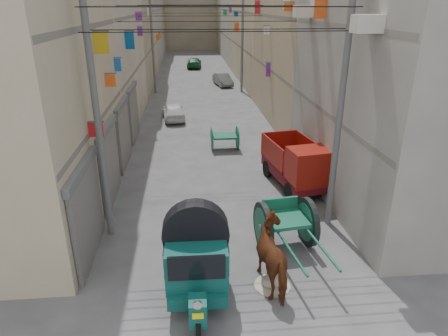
{
  "coord_description": "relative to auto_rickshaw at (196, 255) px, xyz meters",
  "views": [
    {
      "loc": [
        -1.0,
        -5.44,
        6.87
      ],
      "look_at": [
        0.11,
        6.5,
        1.93
      ],
      "focal_mm": 32.0,
      "sensor_mm": 36.0,
      "label": 1
    }
  ],
  "objects": [
    {
      "name": "building_row_left",
      "position": [
        -7.08,
        31.3,
        5.29
      ],
      "size": [
        8.0,
        62.0,
        14.0
      ],
      "color": "#C2B092",
      "rests_on": "ground"
    },
    {
      "name": "building_row_right",
      "position": [
        8.91,
        31.3,
        5.29
      ],
      "size": [
        8.0,
        62.0,
        14.0
      ],
      "color": "gray",
      "rests_on": "ground"
    },
    {
      "name": "end_cap_building",
      "position": [
        0.91,
        63.18,
        5.33
      ],
      "size": [
        22.0,
        10.0,
        13.0
      ],
      "primitive_type": "cube",
      "color": "#ADA588",
      "rests_on": "ground"
    },
    {
      "name": "shutters_left",
      "position": [
        -3.01,
        7.55,
        0.32
      ],
      "size": [
        0.18,
        14.4,
        2.88
      ],
      "color": "#4A494E",
      "rests_on": "ground"
    },
    {
      "name": "signboards",
      "position": [
        0.9,
        18.83,
        2.26
      ],
      "size": [
        8.22,
        40.52,
        5.67
      ],
      "color": "#0D508F",
      "rests_on": "ground"
    },
    {
      "name": "utility_poles",
      "position": [
        0.91,
        14.18,
        2.83
      ],
      "size": [
        7.4,
        22.2,
        8.0
      ],
      "color": "#59595C",
      "rests_on": "ground"
    },
    {
      "name": "overhead_cables",
      "position": [
        0.91,
        11.58,
        5.6
      ],
      "size": [
        7.4,
        22.52,
        1.12
      ],
      "color": "black",
      "rests_on": "ground"
    },
    {
      "name": "auto_rickshaw",
      "position": [
        0.0,
        0.0,
        0.0
      ],
      "size": [
        1.64,
        2.84,
        1.99
      ],
      "rotation": [
        0.0,
        0.0,
        -0.02
      ],
      "color": "black",
      "rests_on": "ground"
    },
    {
      "name": "tonga_cart",
      "position": [
        2.71,
        1.92,
        -0.38
      ],
      "size": [
        1.74,
        3.47,
        1.51
      ],
      "rotation": [
        0.0,
        0.0,
        0.13
      ],
      "color": "black",
      "rests_on": "ground"
    },
    {
      "name": "mini_truck",
      "position": [
        4.18,
        5.76,
        -0.21
      ],
      "size": [
        2.17,
        3.79,
        2.01
      ],
      "rotation": [
        0.0,
        0.0,
        0.17
      ],
      "color": "black",
      "rests_on": "ground"
    },
    {
      "name": "second_cart",
      "position": [
        1.72,
        10.84,
        -0.53
      ],
      "size": [
        1.37,
        1.22,
        1.2
      ],
      "rotation": [
        0.0,
        0.0,
        0.01
      ],
      "color": "#14583F",
      "rests_on": "ground"
    },
    {
      "name": "feed_sack",
      "position": [
        1.97,
        0.12,
        -1.02
      ],
      "size": [
        0.6,
        0.48,
        0.3
      ],
      "primitive_type": "ellipsoid",
      "color": "#C1B5A0",
      "rests_on": "ground"
    },
    {
      "name": "horse",
      "position": [
        2.07,
        0.18,
        -0.3
      ],
      "size": [
        1.28,
        2.19,
        1.74
      ],
      "primitive_type": "imported",
      "rotation": [
        0.0,
        0.0,
        3.32
      ],
      "color": "brown",
      "rests_on": "ground"
    },
    {
      "name": "distant_car_white",
      "position": [
        -1.01,
        16.77,
        -0.63
      ],
      "size": [
        1.68,
        3.33,
        1.09
      ],
      "primitive_type": "imported",
      "rotation": [
        0.0,
        0.0,
        3.27
      ],
      "color": "white",
      "rests_on": "ground"
    },
    {
      "name": "distant_car_grey",
      "position": [
        3.16,
        27.94,
        -0.64
      ],
      "size": [
        1.73,
        3.39,
        1.07
      ],
      "primitive_type": "imported",
      "rotation": [
        0.0,
        0.0,
        0.19
      ],
      "color": "#5B605E",
      "rests_on": "ground"
    },
    {
      "name": "distant_car_green",
      "position": [
        0.85,
        39.17,
        -0.6
      ],
      "size": [
        1.82,
        3.99,
        1.13
      ],
      "primitive_type": "imported",
      "rotation": [
        0.0,
        0.0,
        3.08
      ],
      "color": "#1F5D39",
      "rests_on": "ground"
    }
  ]
}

